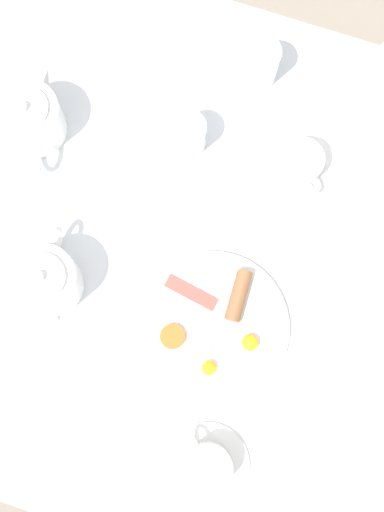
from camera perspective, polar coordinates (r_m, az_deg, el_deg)
The scene contains 10 objects.
ground_plane at distance 2.03m, azimuth -0.00°, elevation -3.60°, with size 8.00×8.00×0.00m, color gray.
table at distance 1.38m, azimuth -0.00°, elevation -0.59°, with size 1.03×1.12×0.71m.
breakfast_plate at distance 1.30m, azimuth 1.77°, elevation -5.71°, with size 0.28×0.28×0.04m.
teapot_near at distance 1.37m, azimuth -12.79°, elevation 10.59°, with size 0.19×0.12×0.13m.
teapot_far at distance 1.29m, azimuth -11.55°, elevation -1.92°, with size 0.21×0.12×0.13m.
teacup_with_saucer_left at distance 1.28m, azimuth 1.26°, elevation -16.48°, with size 0.15×0.15×0.06m.
teacup_with_saucer_right at distance 1.35m, azimuth 8.59°, elevation 7.23°, with size 0.15×0.15×0.06m.
water_glass_short at distance 1.39m, azimuth 5.50°, elevation 15.06°, with size 0.07×0.07×0.10m.
wine_glass_spare at distance 1.34m, azimuth -0.32°, elevation 9.68°, with size 0.07×0.07×0.08m.
spoon_for_tea at distance 1.43m, azimuth -4.73°, elevation 14.67°, with size 0.08×0.13×0.00m.
Camera 1 is at (-0.21, -0.07, 2.02)m, focal length 50.00 mm.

